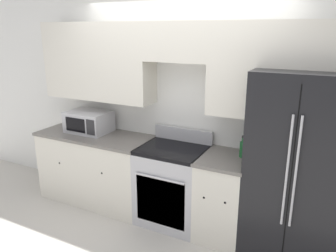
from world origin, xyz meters
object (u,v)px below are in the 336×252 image
microwave (89,122)px  bottle (243,149)px  oven_range (173,185)px  refrigerator (296,166)px

microwave → bottle: size_ratio=2.35×
bottle → oven_range: bearing=-173.1°
microwave → bottle: (2.00, 0.03, -0.04)m
refrigerator → bottle: refrigerator is taller
oven_range → microwave: microwave is taller
refrigerator → microwave: 2.53m
oven_range → bottle: 0.94m
oven_range → microwave: (-1.24, 0.06, 0.58)m
refrigerator → microwave: bearing=-180.0°
oven_range → bottle: (0.76, 0.09, 0.54)m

